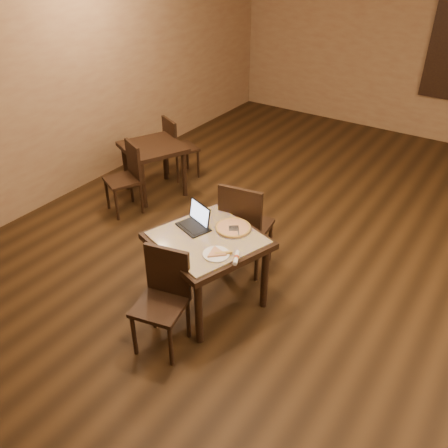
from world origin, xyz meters
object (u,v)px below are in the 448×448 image
Objects in this scene: chair_main_near at (164,294)px; other_table_b_chair_far at (177,145)px; pizza_pan at (233,229)px; tiled_table at (208,246)px; other_table_b at (153,153)px; chair_main_far at (244,224)px; laptop at (196,221)px; other_table_b_chair_near at (127,174)px.

chair_main_near reaches higher than other_table_b_chair_far.
chair_main_near is 0.90m from pizza_pan.
tiled_table is 2.38m from other_table_b.
chair_main_near is 1.23m from chair_main_far.
laptop is at bearing 172.11° from tiled_table.
tiled_table is 3.34× the size of pizza_pan.
tiled_table is 2.76m from other_table_b_chair_far.
pizza_pan is at bearing 97.12° from chair_main_far.
other_table_b_chair_near reaches higher than pizza_pan.
other_table_b_chair_far is at bearing 117.83° from other_table_b.
pizza_pan is at bearing 164.68° from other_table_b_chair_far.
chair_main_far is at bearing 86.58° from laptop.
other_table_b is 1.09× the size of other_table_b_chair_near.
other_table_b_chair_far is (-0.07, 1.06, 0.00)m from other_table_b_chair_near.
tiled_table is 2.08m from other_table_b_chair_near.
other_table_b is 0.54m from other_table_b_chair_far.
tiled_table is 3.25× the size of laptop.
chair_main_far is 2.37m from other_table_b_chair_far.
tiled_table is 0.29m from pizza_pan.
other_table_b_chair_near is (-1.68, 0.79, -0.31)m from laptop.
chair_main_near reaches higher than tiled_table.
laptop is 1.02× the size of pizza_pan.
chair_main_far reaches higher than tiled_table.
other_table_b is at bearing 161.77° from tiled_table.
chair_main_near is (-0.02, -0.62, -0.13)m from tiled_table.
laptop is at bearing 58.37° from chair_main_far.
chair_main_far is 2.09m from other_table_b.
other_table_b is (-1.93, 0.81, -0.01)m from chair_main_far.
other_table_b_chair_far reaches higher than other_table_b.
chair_main_far is 0.60m from laptop.
other_table_b is at bearing 117.83° from other_table_b_chair_far.
tiled_table is 0.63m from chair_main_near.
other_table_b_chair_far is at bearing -43.28° from chair_main_far.
chair_main_near is 0.80m from laptop.
other_table_b is at bearing 119.96° from chair_main_near.
chair_main_near reaches higher than pizza_pan.
other_table_b_chair_near is (-1.89, 0.28, -0.08)m from chair_main_far.
chair_main_far is at bearing 1.54° from other_table_b.
pizza_pan is (0.14, 0.86, 0.24)m from chair_main_near.
laptop is 0.35m from pizza_pan.
chair_main_near is at bearing -14.67° from other_table_b_chair_near.
chair_main_near is at bearing -73.35° from tiled_table.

